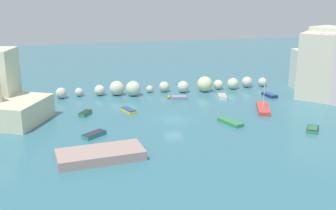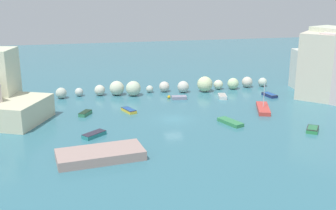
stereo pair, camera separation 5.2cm
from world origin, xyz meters
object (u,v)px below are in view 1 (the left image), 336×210
stone_dock (100,155)px  moored_boat_3 (179,97)px  moored_boat_8 (313,129)px  moored_boat_6 (230,122)px  channel_buoy (169,97)px  moored_boat_5 (85,113)px  moored_boat_4 (129,110)px  moored_boat_0 (94,135)px  moored_boat_9 (270,95)px  moored_boat_7 (38,111)px  moored_boat_1 (222,96)px  moored_boat_2 (263,108)px

stone_dock → moored_boat_3: size_ratio=3.71×
moored_boat_8 → moored_boat_6: bearing=-82.8°
channel_buoy → moored_boat_5: moored_boat_5 is taller
moored_boat_4 → channel_buoy: bearing=107.8°
moored_boat_0 → moored_boat_4: (5.47, 9.36, -0.02)m
channel_buoy → moored_boat_0: size_ratio=0.17×
moored_boat_3 → moored_boat_9: bearing=-0.7°
channel_buoy → moored_boat_4: bearing=-140.6°
stone_dock → channel_buoy: bearing=61.0°
moored_boat_4 → stone_dock: bearing=-38.9°
moored_boat_7 → moored_boat_5: bearing=-0.3°
moored_boat_7 → moored_boat_8: (34.96, -15.71, 0.00)m
stone_dock → moored_boat_4: 17.22m
moored_boat_4 → moored_boat_8: size_ratio=1.09×
moored_boat_1 → moored_boat_2: (3.59, -7.92, 0.00)m
stone_dock → moored_boat_4: stone_dock is taller
moored_boat_4 → moored_boat_5: (-6.31, -0.22, 0.02)m
moored_boat_0 → moored_boat_5: 9.18m
stone_dock → moored_boat_9: size_ratio=2.96×
moored_boat_0 → moored_boat_8: bearing=-48.0°
moored_boat_3 → moored_boat_7: size_ratio=0.62×
moored_boat_7 → moored_boat_9: bearing=23.1°
moored_boat_2 → moored_boat_6: (-6.92, -4.80, -0.07)m
moored_boat_3 → moored_boat_6: moored_boat_3 is taller
moored_boat_3 → moored_boat_8: moored_boat_8 is taller
moored_boat_9 → moored_boat_3: bearing=-107.3°
moored_boat_0 → moored_boat_1: size_ratio=1.16×
moored_boat_1 → moored_boat_2: moored_boat_2 is taller
moored_boat_6 → stone_dock: bearing=93.4°
moored_boat_1 → moored_boat_7: size_ratio=0.67×
channel_buoy → moored_boat_6: channel_buoy is taller
moored_boat_5 → moored_boat_7: moored_boat_7 is taller
moored_boat_3 → moored_boat_9: 15.26m
moored_boat_2 → moored_boat_3: bearing=69.4°
moored_boat_1 → moored_boat_4: size_ratio=0.88×
moored_boat_3 → moored_boat_5: 16.24m
moored_boat_8 → moored_boat_1: bearing=-125.9°
channel_buoy → moored_boat_3: 1.70m
moored_boat_4 → moored_boat_3: bearing=99.6°
moored_boat_1 → moored_boat_3: 7.15m
moored_boat_0 → moored_boat_5: bearing=55.5°
moored_boat_6 → moored_boat_8: (9.25, -5.01, 0.04)m
moored_boat_1 → moored_boat_4: 16.60m
moored_boat_3 → moored_boat_6: (3.76, -13.72, -0.01)m
moored_boat_5 → channel_buoy: bearing=-36.2°
moored_boat_0 → moored_boat_8: moored_boat_0 is taller
moored_boat_1 → moored_boat_5: 22.79m
moored_boat_1 → moored_boat_7: 29.11m
channel_buoy → moored_boat_8: bearing=-53.0°
moored_boat_2 → moored_boat_4: size_ratio=1.99×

